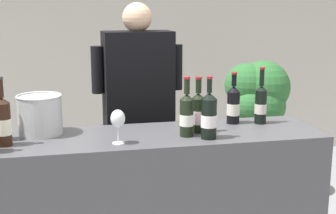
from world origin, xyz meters
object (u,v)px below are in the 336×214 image
object	(u,v)px
wine_bottle_1	(3,122)
person_server	(139,136)
wine_bottle_3	(187,115)
wine_glass	(118,120)
wine_bottle_4	(1,121)
ice_bucket	(40,114)
wine_bottle_8	(198,112)
wine_bottle_5	(233,105)
potted_shrub	(257,102)
wine_bottle_0	(261,104)
wine_bottle_7	(209,116)

from	to	relation	value
wine_bottle_1	person_server	xyz separation A→B (m)	(0.78, 0.65, -0.30)
wine_bottle_3	wine_glass	distance (m)	0.38
wine_glass	person_server	xyz separation A→B (m)	(0.21, 0.74, -0.30)
wine_bottle_3	wine_bottle_4	world-z (taller)	wine_bottle_3
wine_bottle_4	person_server	xyz separation A→B (m)	(0.81, 0.54, -0.28)
ice_bucket	person_server	xyz separation A→B (m)	(0.61, 0.46, -0.29)
wine_bottle_8	ice_bucket	distance (m)	0.87
wine_bottle_5	potted_shrub	world-z (taller)	wine_bottle_5
wine_glass	wine_bottle_4	bearing A→B (deg)	161.88
wine_bottle_0	wine_bottle_3	xyz separation A→B (m)	(-0.50, -0.18, -0.00)
wine_bottle_1	potted_shrub	distance (m)	2.41
wine_bottle_3	wine_bottle_8	world-z (taller)	wine_bottle_3
wine_bottle_0	wine_glass	distance (m)	0.91
wine_bottle_1	wine_glass	world-z (taller)	wine_bottle_1
wine_bottle_1	potted_shrub	size ratio (longest dim) A/B	0.28
wine_bottle_8	person_server	bearing A→B (deg)	111.86
ice_bucket	wine_bottle_7	bearing A→B (deg)	-17.48
wine_bottle_8	ice_bucket	bearing A→B (deg)	170.37
wine_bottle_1	ice_bucket	distance (m)	0.25
wine_bottle_3	wine_bottle_4	size ratio (longest dim) A/B	1.10
wine_bottle_5	person_server	xyz separation A→B (m)	(-0.51, 0.46, -0.29)
wine_bottle_1	wine_bottle_4	bearing A→B (deg)	103.95
ice_bucket	wine_bottle_8	bearing A→B (deg)	-9.63
wine_bottle_4	wine_bottle_5	world-z (taller)	wine_bottle_5
wine_bottle_8	person_server	distance (m)	0.72
wine_bottle_0	wine_bottle_1	size ratio (longest dim) A/B	0.97
potted_shrub	person_server	bearing A→B (deg)	-147.74
wine_bottle_0	person_server	world-z (taller)	person_server
wine_bottle_3	wine_bottle_8	bearing A→B (deg)	37.36
wine_bottle_5	wine_bottle_7	bearing A→B (deg)	-130.15
wine_glass	person_server	size ratio (longest dim) A/B	0.10
ice_bucket	person_server	bearing A→B (deg)	37.20
wine_bottle_3	wine_bottle_7	world-z (taller)	wine_bottle_7
wine_bottle_7	wine_bottle_4	bearing A→B (deg)	169.51
wine_bottle_8	potted_shrub	xyz separation A→B (m)	(0.93, 1.35, -0.26)
wine_bottle_7	wine_glass	xyz separation A→B (m)	(-0.48, 0.00, 0.00)
potted_shrub	wine_bottle_7	bearing A→B (deg)	-121.41
wine_bottle_0	wine_glass	xyz separation A→B (m)	(-0.88, -0.24, 0.01)
wine_bottle_0	ice_bucket	world-z (taller)	wine_bottle_0
person_server	potted_shrub	bearing A→B (deg)	32.26
wine_glass	person_server	world-z (taller)	person_server
wine_bottle_3	wine_bottle_5	size ratio (longest dim) A/B	1.05
wine_bottle_8	wine_glass	xyz separation A→B (m)	(-0.46, -0.13, 0.01)
wine_bottle_8	wine_bottle_1	bearing A→B (deg)	-177.72
person_server	wine_bottle_4	bearing A→B (deg)	-146.08
wine_bottle_1	wine_bottle_5	size ratio (longest dim) A/B	1.14
wine_bottle_4	potted_shrub	size ratio (longest dim) A/B	0.24
ice_bucket	person_server	size ratio (longest dim) A/B	0.14
wine_bottle_0	potted_shrub	size ratio (longest dim) A/B	0.27
wine_bottle_1	wine_bottle_8	xyz separation A→B (m)	(1.02, 0.04, -0.01)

